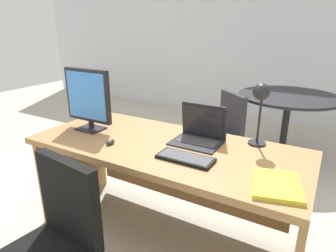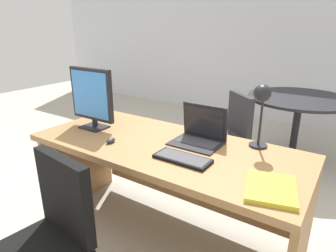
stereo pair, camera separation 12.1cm
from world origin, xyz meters
name	(u,v)px [view 1 (the left image)]	position (x,y,z in m)	size (l,w,h in m)	color
ground	(229,161)	(0.00, 1.50, 0.00)	(12.00, 12.00, 0.00)	#B7B2A3
back_wall	(275,34)	(0.00, 3.42, 1.40)	(10.00, 0.10, 2.80)	silver
desk	(168,167)	(0.00, 0.05, 0.56)	(1.90, 0.82, 0.76)	#9E7042
monitor	(88,98)	(-0.66, -0.03, 1.01)	(0.41, 0.16, 0.47)	black
laptop	(200,130)	(0.18, 0.19, 0.84)	(0.34, 0.27, 0.26)	black
keyboard	(185,158)	(0.23, -0.15, 0.77)	(0.35, 0.15, 0.02)	black
mouse	(110,142)	(-0.32, -0.19, 0.78)	(0.04, 0.08, 0.03)	#2D2D33
desk_lamp	(261,100)	(0.55, 0.29, 1.07)	(0.12, 0.14, 0.43)	black
book	(276,185)	(0.77, -0.20, 0.77)	(0.30, 0.35, 0.02)	yellow
meeting_table	(287,111)	(0.51, 1.93, 0.58)	(1.13, 1.13, 0.77)	black
meeting_chair_near	(218,140)	(-0.07, 1.26, 0.34)	(0.65, 0.66, 0.85)	black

